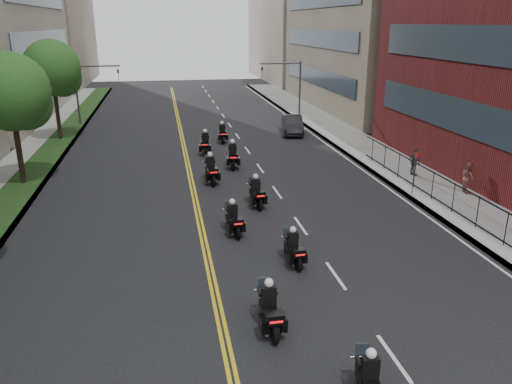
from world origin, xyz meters
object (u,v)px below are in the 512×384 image
parked_sedan (292,125)px  motorcycle_8 (205,144)px  motorcycle_4 (233,220)px  motorcycle_2 (270,310)px  pedestrian_b (468,178)px  motorcycle_3 (293,249)px  motorcycle_7 (233,157)px  pedestrian_c (414,162)px  motorcycle_5 (256,194)px  motorcycle_6 (211,171)px  motorcycle_9 (222,134)px

parked_sedan → motorcycle_8: bearing=-135.2°
motorcycle_4 → motorcycle_2: bearing=-96.1°
parked_sedan → pedestrian_b: size_ratio=2.80×
motorcycle_3 → parked_sedan: bearing=72.5°
motorcycle_2 → parked_sedan: 29.22m
motorcycle_7 → pedestrian_c: motorcycle_7 is taller
motorcycle_4 → motorcycle_5: size_ratio=0.95×
motorcycle_7 → motorcycle_8: bearing=115.1°
pedestrian_b → pedestrian_c: pedestrian_c is taller
parked_sedan → pedestrian_c: bearing=-63.8°
motorcycle_6 → motorcycle_7: motorcycle_7 is taller
motorcycle_3 → pedestrian_c: bearing=41.0°
motorcycle_2 → motorcycle_6: (-0.28, 15.43, 0.07)m
motorcycle_4 → motorcycle_7: bearing=75.6°
motorcycle_3 → motorcycle_6: size_ratio=0.83×
motorcycle_3 → motorcycle_9: 21.75m
motorcycle_5 → pedestrian_b: pedestrian_b is taller
pedestrian_b → motorcycle_2: bearing=141.5°
pedestrian_c → parked_sedan: bearing=9.1°
motorcycle_9 → motorcycle_5: bearing=-87.6°
motorcycle_5 → motorcycle_8: bearing=94.7°
parked_sedan → motorcycle_5: bearing=-100.7°
motorcycle_8 → parked_sedan: 9.76m
pedestrian_b → pedestrian_c: bearing=34.3°
motorcycle_3 → motorcycle_7: (-0.40, 14.27, 0.13)m
motorcycle_5 → pedestrian_b: (11.86, -0.39, 0.32)m
parked_sedan → pedestrian_c: size_ratio=2.76×
motorcycle_2 → motorcycle_7: (1.47, 18.49, 0.07)m
motorcycle_8 → motorcycle_9: (1.68, 3.49, -0.05)m
pedestrian_b → motorcycle_3: bearing=132.1°
motorcycle_2 → motorcycle_9: size_ratio=1.00×
motorcycle_3 → motorcycle_9: motorcycle_9 is taller
pedestrian_b → parked_sedan: bearing=30.8°
motorcycle_6 → pedestrian_c: (12.42, -1.26, 0.27)m
motorcycle_9 → parked_sedan: 6.66m
parked_sedan → motorcycle_4: bearing=-101.8°
pedestrian_b → motorcycle_5: bearing=101.4°
motorcycle_6 → motorcycle_7: (1.76, 3.06, 0.01)m
motorcycle_9 → parked_sedan: size_ratio=0.48×
motorcycle_2 → motorcycle_6: motorcycle_6 is taller
pedestrian_c → motorcycle_9: bearing=34.1°
motorcycle_3 → pedestrian_c: (10.26, 9.95, 0.40)m
motorcycle_4 → pedestrian_b: 13.87m
motorcycle_8 → pedestrian_c: pedestrian_c is taller
motorcycle_3 → motorcycle_5: motorcycle_5 is taller
motorcycle_6 → pedestrian_b: 14.61m
parked_sedan → pedestrian_b: (5.50, -17.50, 0.22)m
motorcycle_6 → motorcycle_8: size_ratio=1.03×
motorcycle_8 → pedestrian_b: (13.48, -11.88, 0.28)m
motorcycle_5 → motorcycle_6: bearing=110.1°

